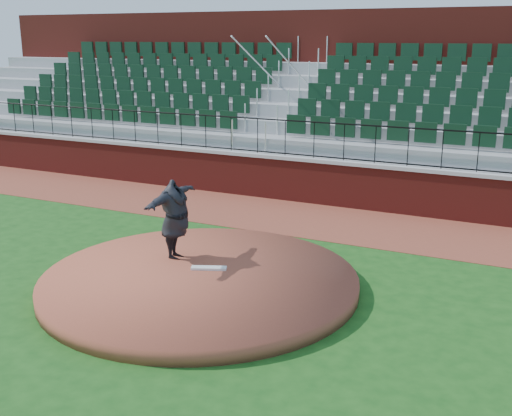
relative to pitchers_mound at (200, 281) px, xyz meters
The scene contains 10 objects.
ground 0.58m from the pitchers_mound, 18.64° to the right, with size 90.00×90.00×0.00m, color #164714.
warning_track 5.25m from the pitchers_mound, 84.10° to the left, with size 34.00×3.20×0.01m, color brown.
field_wall 6.86m from the pitchers_mound, 85.48° to the left, with size 34.00×0.35×1.20m, color maroon.
wall_cap 6.93m from the pitchers_mound, 85.48° to the left, with size 34.00×0.45×0.10m, color #B7B7B7.
wall_railing 7.04m from the pitchers_mound, 85.48° to the left, with size 34.00×0.05×1.00m, color black, non-canonical shape.
seating_stands 9.80m from the pitchers_mound, 86.77° to the left, with size 34.00×5.10×4.60m, color gray, non-canonical shape.
concourse_wall 12.63m from the pitchers_mound, 87.50° to the left, with size 34.00×0.50×5.50m, color maroon.
pitchers_mound is the anchor object (origin of this frame).
pitching_rubber 0.37m from the pitchers_mound, 89.95° to the left, with size 0.68×0.17×0.05m, color silver.
pitcher 1.46m from the pitchers_mound, 146.20° to the left, with size 2.00×0.54×1.63m, color black.
Camera 1 is at (5.23, -9.26, 4.59)m, focal length 43.85 mm.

